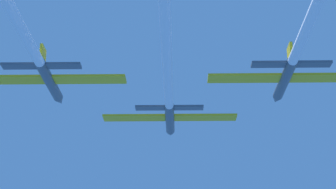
# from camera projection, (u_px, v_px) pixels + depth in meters

# --- Properties ---
(jet_lead) EXTENTS (18.17, 51.65, 3.01)m
(jet_lead) POSITION_uv_depth(u_px,v_px,m) (168.00, 82.00, 72.92)
(jet_lead) COLOR #4C5660
(jet_left_wing) EXTENTS (18.17, 53.20, 3.01)m
(jet_left_wing) POSITION_uv_depth(u_px,v_px,m) (21.00, 27.00, 60.52)
(jet_left_wing) COLOR #4C5660
(jet_right_wing) EXTENTS (18.17, 48.80, 3.01)m
(jet_right_wing) POSITION_uv_depth(u_px,v_px,m) (304.00, 33.00, 62.08)
(jet_right_wing) COLOR #4C5660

